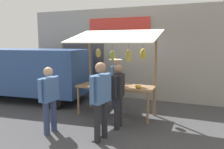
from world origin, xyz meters
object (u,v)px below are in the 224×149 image
vendor_with_sunhat (116,79)px  shopper_with_ponytail (101,95)px  shopper_in_grey_tee (49,96)px  parked_van (25,70)px  shopper_with_shopping_bag (118,92)px  market_stall (116,63)px

vendor_with_sunhat → shopper_with_ponytail: shopper_with_ponytail is taller
shopper_in_grey_tee → shopper_with_ponytail: size_ratio=0.91×
shopper_with_ponytail → parked_van: 4.64m
shopper_in_grey_tee → vendor_with_sunhat: bearing=-13.1°
shopper_in_grey_tee → shopper_with_shopping_bag: bearing=-55.5°
vendor_with_sunhat → shopper_with_ponytail: bearing=17.3°
shopper_in_grey_tee → shopper_with_ponytail: (-1.29, -0.09, 0.10)m
market_stall → parked_van: size_ratio=0.55×
shopper_in_grey_tee → shopper_with_shopping_bag: (-1.39, -0.89, 0.02)m
vendor_with_sunhat → shopper_with_ponytail: (-0.61, 2.46, 0.05)m
shopper_with_shopping_bag → shopper_with_ponytail: shopper_with_ponytail is taller
shopper_with_ponytail → parked_van: (4.11, -2.14, 0.12)m
market_stall → shopper_with_shopping_bag: (-0.41, 0.93, -0.62)m
shopper_in_grey_tee → shopper_with_ponytail: 1.29m
market_stall → shopper_in_grey_tee: 2.16m
market_stall → parked_van: market_stall is taller
parked_van → shopper_in_grey_tee: bearing=135.4°
vendor_with_sunhat → shopper_with_shopping_bag: size_ratio=1.01×
market_stall → shopper_with_ponytail: size_ratio=1.45×
vendor_with_sunhat → parked_van: (3.50, 0.32, 0.17)m
vendor_with_sunhat → shopper_with_ponytail: size_ratio=0.94×
market_stall → vendor_with_sunhat: bearing=-67.8°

